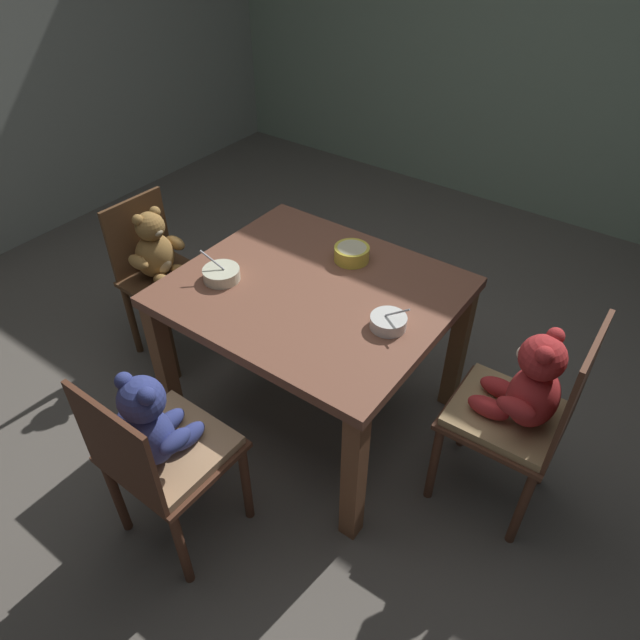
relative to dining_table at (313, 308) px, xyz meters
The scene contains 8 objects.
ground_plane 0.65m from the dining_table, ahead, with size 5.20×5.20×0.04m.
dining_table is the anchor object (origin of this frame).
teddy_chair_near_right 0.91m from the dining_table, ahead, with size 0.43×0.40×0.95m.
teddy_chair_near_front 0.83m from the dining_table, 93.63° to the right, with size 0.42×0.40×0.86m.
teddy_chair_near_left 0.91m from the dining_table, behind, with size 0.39×0.39×0.84m.
porridge_bowl_cream_near_left 0.40m from the dining_table, 153.15° to the right, with size 0.16×0.15×0.13m.
porridge_bowl_yellow_far_center 0.30m from the dining_table, 86.65° to the left, with size 0.15×0.15×0.06m.
porridge_bowl_white_near_right 0.40m from the dining_table, ahead, with size 0.15×0.14×0.12m.
Camera 1 is at (1.14, -1.53, 2.13)m, focal length 32.55 mm.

